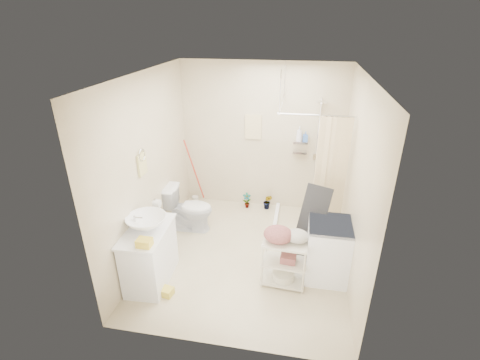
% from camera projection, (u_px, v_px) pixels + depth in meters
% --- Properties ---
extents(floor, '(3.20, 3.20, 0.00)m').
position_uv_depth(floor, '(246.00, 255.00, 5.18)').
color(floor, beige).
rests_on(floor, ground).
extents(ceiling, '(2.80, 3.20, 0.04)m').
position_uv_depth(ceiling, '(248.00, 75.00, 4.07)').
color(ceiling, silver).
rests_on(ceiling, ground).
extents(wall_back, '(2.80, 0.04, 2.60)m').
position_uv_depth(wall_back, '(262.00, 138.00, 6.05)').
color(wall_back, beige).
rests_on(wall_back, ground).
extents(wall_front, '(2.80, 0.04, 2.60)m').
position_uv_depth(wall_front, '(219.00, 247.00, 3.20)').
color(wall_front, beige).
rests_on(wall_front, ground).
extents(wall_left, '(0.04, 3.20, 2.60)m').
position_uv_depth(wall_left, '(148.00, 168.00, 4.85)').
color(wall_left, beige).
rests_on(wall_left, ground).
extents(wall_right, '(0.04, 3.20, 2.60)m').
position_uv_depth(wall_right, '(356.00, 184.00, 4.40)').
color(wall_right, beige).
rests_on(wall_right, ground).
extents(vanity, '(0.54, 0.92, 0.79)m').
position_uv_depth(vanity, '(150.00, 255.00, 4.54)').
color(vanity, silver).
rests_on(vanity, ground).
extents(sink, '(0.57, 0.57, 0.18)m').
position_uv_depth(sink, '(146.00, 222.00, 4.37)').
color(sink, white).
rests_on(sink, vanity).
extents(counter_basket, '(0.17, 0.14, 0.10)m').
position_uv_depth(counter_basket, '(144.00, 243.00, 4.04)').
color(counter_basket, gold).
rests_on(counter_basket, vanity).
extents(floor_basket, '(0.29, 0.24, 0.14)m').
position_uv_depth(floor_basket, '(166.00, 290.00, 4.41)').
color(floor_basket, gold).
rests_on(floor_basket, ground).
extents(toilet, '(0.76, 0.45, 0.77)m').
position_uv_depth(toilet, '(189.00, 208.00, 5.68)').
color(toilet, silver).
rests_on(toilet, ground).
extents(mop, '(0.16, 0.16, 1.27)m').
position_uv_depth(mop, '(194.00, 172.00, 6.39)').
color(mop, red).
rests_on(mop, ground).
extents(potted_plant_a, '(0.18, 0.14, 0.29)m').
position_uv_depth(potted_plant_a, '(247.00, 200.00, 6.41)').
color(potted_plant_a, brown).
rests_on(potted_plant_a, ground).
extents(potted_plant_b, '(0.18, 0.16, 0.29)m').
position_uv_depth(potted_plant_b, '(268.00, 202.00, 6.37)').
color(potted_plant_b, maroon).
rests_on(potted_plant_b, ground).
extents(hanging_towel, '(0.28, 0.03, 0.42)m').
position_uv_depth(hanging_towel, '(253.00, 127.00, 5.97)').
color(hanging_towel, beige).
rests_on(hanging_towel, wall_back).
extents(towel_ring, '(0.04, 0.22, 0.34)m').
position_uv_depth(towel_ring, '(142.00, 163.00, 4.59)').
color(towel_ring, '#D4CA7B').
rests_on(towel_ring, wall_left).
extents(tp_holder, '(0.08, 0.12, 0.14)m').
position_uv_depth(tp_holder, '(157.00, 203.00, 5.13)').
color(tp_holder, white).
rests_on(tp_holder, wall_left).
extents(shower, '(1.10, 1.10, 2.10)m').
position_uv_depth(shower, '(310.00, 167.00, 5.53)').
color(shower, white).
rests_on(shower, ground).
extents(shampoo_bottle_a, '(0.10, 0.10, 0.25)m').
position_uv_depth(shampoo_bottle_a, '(299.00, 134.00, 5.80)').
color(shampoo_bottle_a, silver).
rests_on(shampoo_bottle_a, shower).
extents(shampoo_bottle_b, '(0.09, 0.09, 0.17)m').
position_uv_depth(shampoo_bottle_b, '(305.00, 137.00, 5.80)').
color(shampoo_bottle_b, '#3B67B8').
rests_on(shampoo_bottle_b, shower).
extents(washing_machine, '(0.57, 0.59, 0.83)m').
position_uv_depth(washing_machine, '(328.00, 250.00, 4.61)').
color(washing_machine, white).
rests_on(washing_machine, ground).
extents(laundry_rack, '(0.59, 0.37, 0.78)m').
position_uv_depth(laundry_rack, '(284.00, 259.00, 4.48)').
color(laundry_rack, beige).
rests_on(laundry_rack, ground).
extents(ironing_board, '(0.36, 0.15, 1.23)m').
position_uv_depth(ironing_board, '(310.00, 227.00, 4.73)').
color(ironing_board, black).
rests_on(ironing_board, ground).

